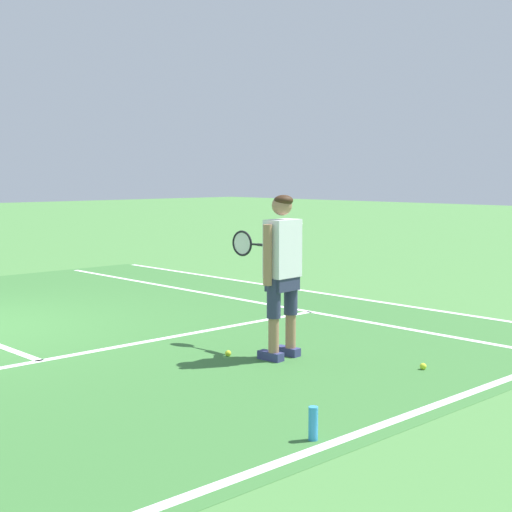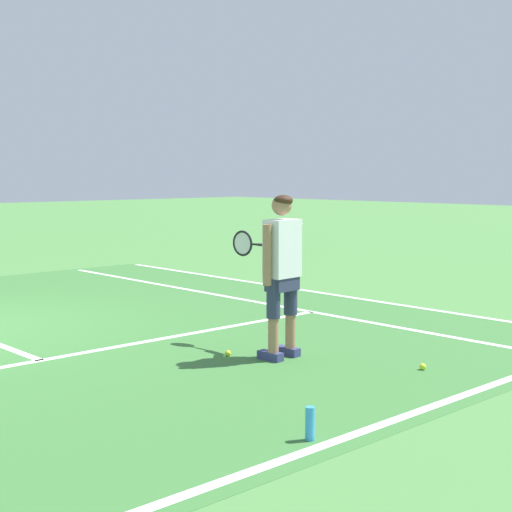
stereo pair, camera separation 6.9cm
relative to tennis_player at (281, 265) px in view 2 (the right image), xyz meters
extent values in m
cube|color=white|center=(-1.91, -2.06, -0.99)|extent=(10.98, 0.10, 0.01)
cube|color=white|center=(-1.91, 1.60, -0.99)|extent=(8.23, 0.10, 0.01)
cube|color=white|center=(2.20, 2.97, -0.99)|extent=(0.10, 10.07, 0.01)
cube|color=white|center=(3.58, 2.97, -0.99)|extent=(0.10, 10.07, 0.01)
cube|color=navy|center=(-0.15, 0.00, -0.94)|extent=(0.14, 0.29, 0.09)
cube|color=navy|center=(0.13, 0.02, -0.94)|extent=(0.14, 0.29, 0.09)
cylinder|color=#A37556|center=(-0.14, -0.04, -0.72)|extent=(0.11, 0.11, 0.36)
cylinder|color=#2D3351|center=(-0.14, -0.04, -0.33)|extent=(0.14, 0.14, 0.41)
cylinder|color=#A37556|center=(0.13, -0.02, -0.72)|extent=(0.11, 0.11, 0.36)
cylinder|color=#2D3351|center=(0.13, -0.02, -0.33)|extent=(0.14, 0.14, 0.41)
cube|color=#2D3351|center=(0.00, -0.03, -0.17)|extent=(0.36, 0.23, 0.20)
cube|color=white|center=(0.00, -0.03, 0.17)|extent=(0.40, 0.26, 0.60)
cylinder|color=#A37556|center=(-0.24, -0.05, 0.12)|extent=(0.09, 0.09, 0.62)
cylinder|color=white|center=(0.25, 0.09, 0.32)|extent=(0.11, 0.27, 0.29)
cylinder|color=#A37556|center=(0.27, 0.30, 0.18)|extent=(0.11, 0.30, 0.14)
sphere|color=#A37556|center=(-0.01, -0.02, 0.62)|extent=(0.21, 0.21, 0.21)
ellipsoid|color=#382314|center=(0.00, -0.04, 0.67)|extent=(0.22, 0.22, 0.12)
cylinder|color=#232326|center=(0.26, 0.52, 0.15)|extent=(0.05, 0.20, 0.03)
cylinder|color=black|center=(0.25, 0.67, 0.15)|extent=(0.03, 0.10, 0.02)
torus|color=black|center=(0.23, 0.85, 0.15)|extent=(0.05, 0.30, 0.30)
cylinder|color=silver|center=(0.23, 0.85, 0.15)|extent=(0.03, 0.25, 0.25)
sphere|color=#CCE02D|center=(-0.36, 0.42, -0.96)|extent=(0.07, 0.07, 0.07)
sphere|color=#CCE02D|center=(0.68, -1.31, -0.96)|extent=(0.07, 0.07, 0.07)
cylinder|color=#3393D6|center=(-1.60, -1.92, -0.86)|extent=(0.07, 0.07, 0.25)
camera|label=1|loc=(-5.57, -5.52, 0.93)|focal=53.36mm
camera|label=2|loc=(-5.51, -5.57, 0.93)|focal=53.36mm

